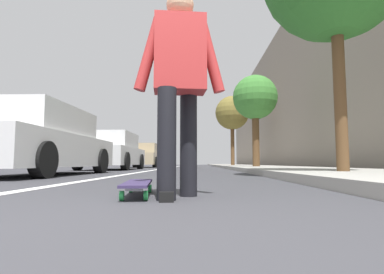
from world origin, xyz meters
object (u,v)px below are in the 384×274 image
Objects in this scene: skater_person at (179,77)px; street_tree_mid at (255,99)px; skateboard at (138,184)px; street_tree_far at (232,113)px; parked_car_near at (41,143)px; parked_car_far at (144,156)px; parked_car_mid at (112,152)px; traffic_light at (171,128)px.

street_tree_mid reaches higher than skater_person.
skater_person is at bearing -113.42° from skateboard.
street_tree_far reaches higher than street_tree_mid.
street_tree_mid is 9.02m from street_tree_far.
parked_car_near is (4.09, 2.99, 0.62)m from skateboard.
skater_person is (-0.15, -0.35, 0.84)m from skateboard.
parked_car_far is 8.81m from street_tree_mid.
parked_car_near is 1.11× the size of parked_car_far.
traffic_light reaches higher than parked_car_mid.
street_tree_far is at bearing -8.66° from skateboard.
street_tree_far is (19.75, -2.64, 3.02)m from skater_person.
skater_person is 20.25m from traffic_light.
parked_car_near is 0.88× the size of street_tree_far.
street_tree_far is (19.60, -2.98, 3.86)m from skateboard.
parked_car_near is 1.10× the size of traffic_light.
street_tree_far reaches higher than skater_person.
skater_person is 17.11m from parked_car_far.
parked_car_near reaches higher than parked_car_far.
street_tree_far is at bearing -93.84° from traffic_light.
skater_person is 11.29m from street_tree_mid.
skater_person is at bearing -174.42° from traffic_light.
skateboard is at bearing 66.58° from skater_person.
parked_car_far is (12.55, 0.00, -0.00)m from parked_car_near.
street_tree_mid is at bearing 180.00° from street_tree_far.
parked_car_far is at bearing 11.25° from skater_person.
parked_car_mid is 11.98m from street_tree_far.
skater_person is at bearing -161.10° from parked_car_mid.
traffic_light is at bearing 4.63° from skateboard.
traffic_light is (10.15, -1.44, 2.19)m from parked_car_mid.
parked_car_near is 1.06× the size of parked_car_mid.
parked_car_mid is 1.04× the size of parked_car_far.
parked_car_near is at bearing 36.16° from skateboard.
parked_car_far reaches higher than skateboard.
parked_car_mid reaches higher than parked_car_far.
street_tree_mid is (6.53, -5.97, 2.39)m from parked_car_near.
street_tree_mid is (-6.02, -5.98, 2.39)m from parked_car_far.
skater_person is 5.40m from parked_car_near.
parked_car_far is at bearing 0.02° from parked_car_near.
skateboard is 0.52× the size of skater_person.
street_tree_far is (-0.31, -4.60, 1.03)m from traffic_light.
parked_car_near is 16.03m from traffic_light.
street_tree_far is at bearing -7.61° from skater_person.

